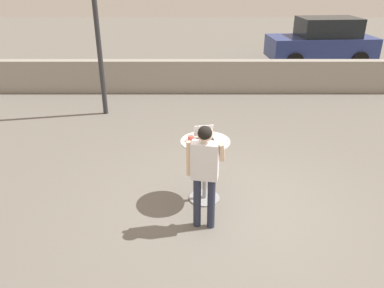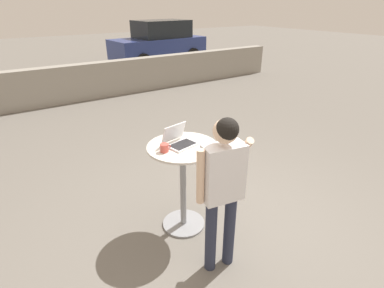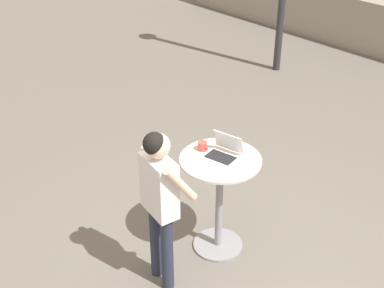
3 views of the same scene
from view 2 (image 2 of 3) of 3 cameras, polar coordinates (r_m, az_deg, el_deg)
name	(u,v)px [view 2 (image 2 of 3)]	position (r m, az deg, el deg)	size (l,w,h in m)	color
ground_plane	(229,225)	(3.75, 7.08, -15.01)	(50.00, 50.00, 0.00)	slate
pavement_kerb	(80,82)	(8.73, -20.58, 10.93)	(13.40, 0.35, 0.95)	gray
cafe_table	(183,175)	(3.33, -1.74, -5.93)	(0.76, 0.76, 1.05)	gray
laptop	(179,140)	(3.17, -2.42, 0.69)	(0.35, 0.33, 0.21)	silver
coffee_mug	(164,148)	(3.03, -5.28, -0.74)	(0.12, 0.09, 0.08)	#C14C42
standing_person	(223,181)	(2.66, 5.88, -6.98)	(0.54, 0.32, 1.59)	#282D42
parked_car_near_street	(159,43)	(13.42, -6.24, 18.61)	(4.06, 2.01, 1.76)	navy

